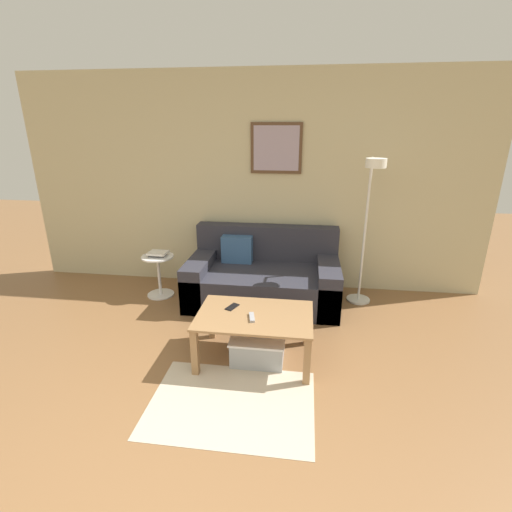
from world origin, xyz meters
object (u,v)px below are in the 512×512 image
Objects in this scene: remote_control at (252,317)px; cell_phone at (232,307)px; book_stack at (158,253)px; storage_bin at (258,346)px; floor_lamp at (369,211)px; couch at (263,277)px; side_table at (159,272)px; coffee_table at (255,322)px.

cell_phone is (-0.20, 0.17, -0.01)m from remote_control.
remote_control is (1.29, -1.20, -0.09)m from book_stack.
book_stack is (-1.33, 1.14, 0.41)m from storage_bin.
book_stack is 1.76m from remote_control.
cell_phone is at bearing -140.18° from floor_lamp.
book_stack reaches higher than cell_phone.
couch is at bearing 178.49° from floor_lamp.
couch is at bearing 79.82° from remote_control.
storage_bin is at bearing 43.04° from remote_control.
couch is at bearing 105.30° from cell_phone.
couch is 1.27m from book_stack.
side_table is at bearing 160.21° from cell_phone.
coffee_table is at bearing 173.65° from storage_bin.
side_table reaches higher than coffee_table.
book_stack is at bearing -179.43° from floor_lamp.
side_table reaches higher than storage_bin.
side_table is (-1.34, 1.13, 0.18)m from storage_bin.
couch is 1.25m from side_table.
side_table is 3.33× the size of remote_control.
couch reaches higher than storage_bin.
remote_control reaches higher than storage_bin.
floor_lamp is at bearing 63.14° from cell_phone.
floor_lamp is at bearing 0.57° from book_stack.
couch is 1.19m from coffee_table.
side_table is at bearing -177.17° from couch.
couch is 1.03× the size of floor_lamp.
couch is 3.64× the size of storage_bin.
coffee_table is at bearing -2.53° from cell_phone.
floor_lamp is at bearing 48.77° from storage_bin.
book_stack is 1.48× the size of remote_control.
storage_bin is at bearing -85.50° from couch.
couch is 1.38m from floor_lamp.
remote_control is at bearing -17.59° from cell_phone.
storage_bin is 0.28× the size of floor_lamp.
storage_bin is at bearing -131.23° from floor_lamp.
couch is 1.20m from storage_bin.
floor_lamp is 3.28× the size of side_table.
floor_lamp reaches higher than remote_control.
book_stack reaches higher than coffee_table.
side_table is at bearing -179.21° from floor_lamp.
coffee_table is 4.41× the size of book_stack.
remote_control is at bearing -130.90° from floor_lamp.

